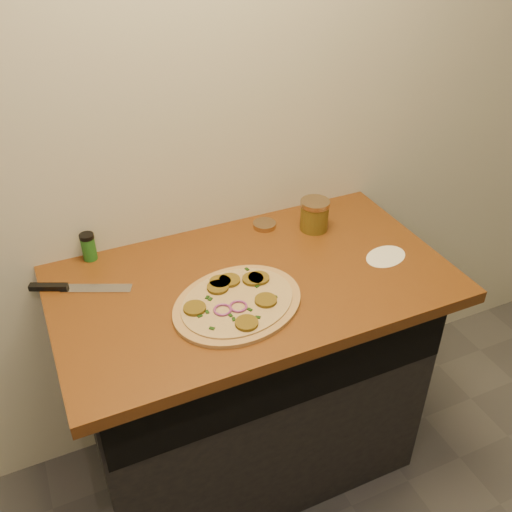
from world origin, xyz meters
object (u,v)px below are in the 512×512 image
chefs_knife (71,288)px  salsa_jar (314,215)px  pizza (237,302)px  spice_shaker (89,247)px

chefs_knife → salsa_jar: salsa_jar is taller
pizza → chefs_knife: 0.50m
pizza → spice_shaker: bearing=130.0°
chefs_knife → salsa_jar: (0.82, 0.00, 0.05)m
chefs_knife → spice_shaker: (0.08, 0.14, 0.04)m
pizza → chefs_knife: size_ratio=1.75×
chefs_knife → pizza: bearing=-32.4°
chefs_knife → spice_shaker: bearing=58.6°
chefs_knife → salsa_jar: size_ratio=2.64×
pizza → chefs_knife: pizza is taller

